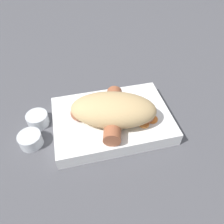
% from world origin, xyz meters
% --- Properties ---
extents(ground_plane, '(3.00, 3.00, 0.00)m').
position_xyz_m(ground_plane, '(0.00, 0.00, 0.00)').
color(ground_plane, '#4C4C51').
extents(food_tray, '(0.25, 0.17, 0.03)m').
position_xyz_m(food_tray, '(0.00, 0.00, 0.02)').
color(food_tray, white).
rests_on(food_tray, ground_plane).
extents(bread_roll, '(0.19, 0.13, 0.06)m').
position_xyz_m(bread_roll, '(0.00, 0.01, 0.06)').
color(bread_roll, tan).
rests_on(bread_roll, food_tray).
extents(sausage, '(0.17, 0.14, 0.03)m').
position_xyz_m(sausage, '(0.00, 0.01, 0.05)').
color(sausage, '#9E5638').
rests_on(sausage, food_tray).
extents(pickled_veggies, '(0.06, 0.06, 0.00)m').
position_xyz_m(pickled_veggies, '(-0.06, 0.03, 0.03)').
color(pickled_veggies, '#F99E4C').
rests_on(pickled_veggies, food_tray).
extents(condiment_cup_near, '(0.05, 0.05, 0.03)m').
position_xyz_m(condiment_cup_near, '(0.16, -0.04, 0.01)').
color(condiment_cup_near, silver).
rests_on(condiment_cup_near, ground_plane).
extents(condiment_cup_far, '(0.05, 0.05, 0.03)m').
position_xyz_m(condiment_cup_far, '(0.17, 0.01, 0.01)').
color(condiment_cup_far, silver).
rests_on(condiment_cup_far, ground_plane).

